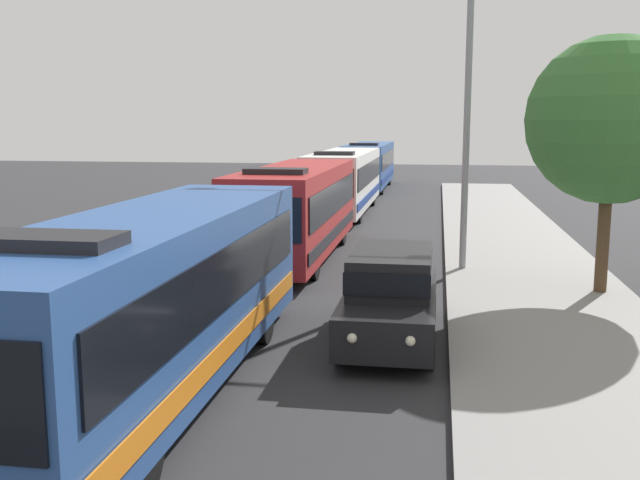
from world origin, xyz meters
TOP-DOWN VIEW (x-y plane):
  - bus_lead at (-1.30, 13.50)m, footprint 2.58×10.78m
  - bus_second_in_line at (-1.30, 25.80)m, footprint 2.58×10.50m
  - bus_middle at (-1.30, 38.13)m, footprint 2.58×11.95m
  - bus_fourth_in_line at (-1.30, 51.24)m, footprint 2.58×12.17m
  - white_suv at (2.40, 17.05)m, footprint 1.86×5.03m
  - streetlamp_mid at (4.10, 24.30)m, footprint 6.21×0.28m
  - roadside_tree at (7.56, 21.76)m, footprint 4.24×4.24m

SIDE VIEW (x-z plane):
  - white_suv at x=2.40m, z-range 0.08..1.98m
  - bus_second_in_line at x=-1.30m, z-range 0.08..3.29m
  - bus_lead at x=-1.30m, z-range 0.08..3.29m
  - bus_middle at x=-1.30m, z-range 0.09..3.30m
  - bus_fourth_in_line at x=-1.30m, z-range 0.09..3.30m
  - roadside_tree at x=7.56m, z-range 1.29..7.83m
  - streetlamp_mid at x=4.10m, z-range 1.11..9.61m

